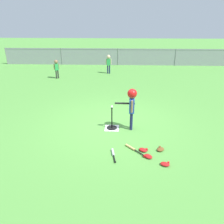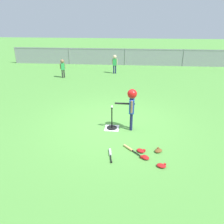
{
  "view_description": "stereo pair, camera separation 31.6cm",
  "coord_description": "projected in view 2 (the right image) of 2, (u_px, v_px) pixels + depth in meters",
  "views": [
    {
      "loc": [
        0.28,
        -6.59,
        3.26
      ],
      "look_at": [
        0.0,
        -0.26,
        0.55
      ],
      "focal_mm": 36.29,
      "sensor_mm": 36.0,
      "label": 1
    },
    {
      "loc": [
        0.59,
        -6.56,
        3.26
      ],
      "look_at": [
        0.0,
        -0.26,
        0.55
      ],
      "focal_mm": 36.29,
      "sensor_mm": 36.0,
      "label": 2
    }
  ],
  "objects": [
    {
      "name": "glove_tossed_aside",
      "position": [
        141.0,
        151.0,
        5.85
      ],
      "size": [
        0.27,
        0.26,
        0.07
      ],
      "color": "#B21919",
      "rests_on": "ground_plane"
    },
    {
      "name": "fielder_deep_left",
      "position": [
        115.0,
        62.0,
        13.5
      ],
      "size": [
        0.33,
        0.22,
        1.11
      ],
      "color": "#191E4C",
      "rests_on": "ground_plane"
    },
    {
      "name": "home_plate",
      "position": [
        112.0,
        128.0,
        7.1
      ],
      "size": [
        0.44,
        0.44,
        0.01
      ],
      "primitive_type": "cube",
      "color": "white",
      "rests_on": "ground_plane"
    },
    {
      "name": "spare_bat_wood",
      "position": [
        130.0,
        149.0,
        5.94
      ],
      "size": [
        0.49,
        0.53,
        0.06
      ],
      "color": "#DBB266",
      "rests_on": "ground_plane"
    },
    {
      "name": "glove_near_bats",
      "position": [
        161.0,
        166.0,
        5.27
      ],
      "size": [
        0.26,
        0.22,
        0.07
      ],
      "color": "#B21919",
      "rests_on": "ground_plane"
    },
    {
      "name": "spare_bat_silver",
      "position": [
        110.0,
        154.0,
        5.73
      ],
      "size": [
        0.15,
        0.57,
        0.06
      ],
      "color": "silver",
      "rests_on": "ground_plane"
    },
    {
      "name": "outfield_fence",
      "position": [
        125.0,
        56.0,
        15.83
      ],
      "size": [
        16.06,
        0.06,
        1.15
      ],
      "color": "slate",
      "rests_on": "ground_plane"
    },
    {
      "name": "baseball_on_tee",
      "position": [
        112.0,
        107.0,
        6.81
      ],
      "size": [
        0.07,
        0.07,
        0.07
      ],
      "primitive_type": "sphere",
      "color": "white",
      "rests_on": "batting_tee"
    },
    {
      "name": "fielder_deep_center",
      "position": [
        63.0,
        66.0,
        12.58
      ],
      "size": [
        0.27,
        0.21,
        1.03
      ],
      "color": "#262626",
      "rests_on": "ground_plane"
    },
    {
      "name": "ground_plane",
      "position": [
        113.0,
        124.0,
        7.34
      ],
      "size": [
        60.0,
        60.0,
        0.0
      ],
      "primitive_type": "plane",
      "color": "#51933D"
    },
    {
      "name": "batter_child",
      "position": [
        132.0,
        101.0,
        6.67
      ],
      "size": [
        0.65,
        0.37,
        1.3
      ],
      "color": "#191E4C",
      "rests_on": "ground_plane"
    },
    {
      "name": "glove_by_plate",
      "position": [
        145.0,
        157.0,
        5.58
      ],
      "size": [
        0.26,
        0.27,
        0.07
      ],
      "color": "#B21919",
      "rests_on": "ground_plane"
    },
    {
      "name": "glove_outfield_drop",
      "position": [
        158.0,
        151.0,
        5.85
      ],
      "size": [
        0.27,
        0.27,
        0.07
      ],
      "color": "brown",
      "rests_on": "ground_plane"
    },
    {
      "name": "batting_tee",
      "position": [
        112.0,
        125.0,
        7.05
      ],
      "size": [
        0.32,
        0.32,
        0.69
      ],
      "color": "black",
      "rests_on": "ground_plane"
    }
  ]
}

